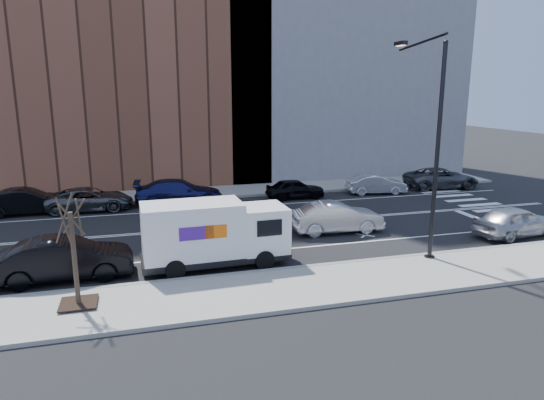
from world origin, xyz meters
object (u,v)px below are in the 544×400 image
fedex_van (214,233)px  driving_sedan (337,217)px  near_parked_front (515,221)px  far_parked_b (27,202)px

fedex_van → driving_sedan: size_ratio=1.29×
driving_sedan → near_parked_front: bearing=-107.4°
far_parked_b → driving_sedan: driving_sedan is taller
fedex_van → far_parked_b: 14.71m
driving_sedan → near_parked_front: (8.29, -3.04, -0.01)m
fedex_van → driving_sedan: fedex_van is taller
fedex_van → far_parked_b: bearing=127.0°
near_parked_front → far_parked_b: bearing=57.2°
fedex_van → near_parked_front: (15.10, 0.16, -0.68)m
fedex_van → near_parked_front: size_ratio=1.35×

